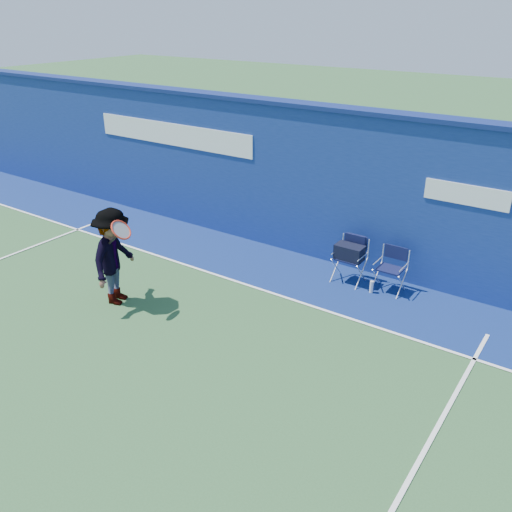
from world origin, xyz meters
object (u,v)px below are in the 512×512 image
Objects in this scene: directors_chair_left at (349,263)px; water_bottle at (371,287)px; directors_chair_right at (389,278)px; tennis_player at (114,257)px.

water_bottle is at bearing -17.79° from directors_chair_left.
directors_chair_right reaches higher than water_bottle.
directors_chair_left is at bearing 162.21° from water_bottle.
tennis_player is at bearing -135.13° from directors_chair_left.
tennis_player is (-3.78, -3.07, 0.61)m from directors_chair_right.
tennis_player is at bearing -141.58° from water_bottle.
directors_chair_left is at bearing 44.87° from tennis_player.
directors_chair_left reaches higher than water_bottle.
tennis_player is (-3.56, -2.82, 0.75)m from water_bottle.
directors_chair_left is 1.07× the size of directors_chair_right.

